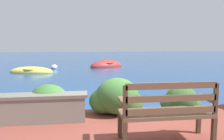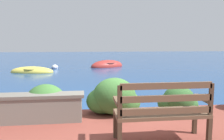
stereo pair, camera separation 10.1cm
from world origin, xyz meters
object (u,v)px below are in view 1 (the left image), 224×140
(park_bench, at_px, (167,111))
(rowboat_mid, at_px, (106,66))
(rowboat_nearest, at_px, (31,72))
(mooring_buoy, at_px, (54,68))

(park_bench, height_order, rowboat_mid, park_bench)
(park_bench, relative_size, rowboat_mid, 0.49)
(park_bench, bearing_deg, rowboat_nearest, 111.29)
(park_bench, xyz_separation_m, mooring_buoy, (-3.14, 11.81, -0.63))
(rowboat_nearest, height_order, mooring_buoy, rowboat_nearest)
(mooring_buoy, bearing_deg, rowboat_nearest, -120.42)
(rowboat_nearest, relative_size, mooring_buoy, 5.74)
(mooring_buoy, bearing_deg, park_bench, -75.13)
(park_bench, bearing_deg, rowboat_mid, 86.66)
(rowboat_mid, bearing_deg, rowboat_nearest, 1.17)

